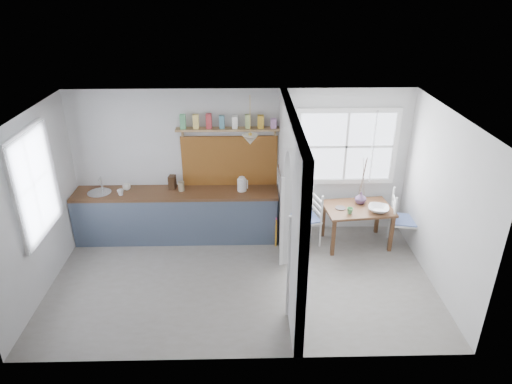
{
  "coord_description": "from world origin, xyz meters",
  "views": [
    {
      "loc": [
        0.08,
        -5.77,
        4.26
      ],
      "look_at": [
        0.23,
        0.43,
        1.3
      ],
      "focal_mm": 32.0,
      "sensor_mm": 36.0,
      "label": 1
    }
  ],
  "objects_px": {
    "kettle": "(242,184)",
    "vase": "(361,198)",
    "dining_table": "(356,225)",
    "chair_right": "(405,220)",
    "chair_left": "(305,218)"
  },
  "relations": [
    {
      "from": "dining_table",
      "to": "kettle",
      "type": "distance_m",
      "value": 2.11
    },
    {
      "from": "chair_right",
      "to": "kettle",
      "type": "xyz_separation_m",
      "value": [
        -2.76,
        0.38,
        0.53
      ]
    },
    {
      "from": "kettle",
      "to": "dining_table",
      "type": "bearing_deg",
      "value": -6.35
    },
    {
      "from": "chair_left",
      "to": "kettle",
      "type": "bearing_deg",
      "value": -118.76
    },
    {
      "from": "dining_table",
      "to": "chair_right",
      "type": "relative_size",
      "value": 1.12
    },
    {
      "from": "kettle",
      "to": "vase",
      "type": "distance_m",
      "value": 2.05
    },
    {
      "from": "chair_right",
      "to": "kettle",
      "type": "distance_m",
      "value": 2.84
    },
    {
      "from": "kettle",
      "to": "vase",
      "type": "relative_size",
      "value": 1.24
    },
    {
      "from": "dining_table",
      "to": "chair_left",
      "type": "distance_m",
      "value": 0.89
    },
    {
      "from": "chair_right",
      "to": "vase",
      "type": "bearing_deg",
      "value": 83.08
    },
    {
      "from": "chair_left",
      "to": "vase",
      "type": "relative_size",
      "value": 4.74
    },
    {
      "from": "dining_table",
      "to": "vase",
      "type": "distance_m",
      "value": 0.48
    },
    {
      "from": "dining_table",
      "to": "chair_left",
      "type": "bearing_deg",
      "value": 170.97
    },
    {
      "from": "kettle",
      "to": "vase",
      "type": "xyz_separation_m",
      "value": [
        2.04,
        -0.14,
        -0.22
      ]
    },
    {
      "from": "dining_table",
      "to": "chair_left",
      "type": "xyz_separation_m",
      "value": [
        -0.88,
        0.05,
        0.13
      ]
    }
  ]
}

